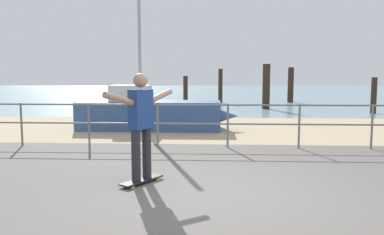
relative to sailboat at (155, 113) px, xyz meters
The scene contains 13 objects.
ground_plane 7.90m from the sailboat, 74.48° to the right, with size 24.00×10.00×0.04m, color #605B56.
beach_strip 2.21m from the sailboat, 10.75° to the left, with size 24.00×6.00×0.04m, color tan.
sea_surface 28.48m from the sailboat, 85.75° to the left, with size 72.00×50.00×0.04m, color #75939E.
railing_fence 3.05m from the sailboat, 80.36° to the right, with size 13.18×0.05×1.05m.
sailboat is the anchor object (origin of this frame).
skateboard 6.12m from the sailboat, 83.52° to the right, with size 0.61×0.78×0.08m.
skateboarder 6.12m from the sailboat, 83.52° to the right, with size 0.87×1.26×1.65m.
groyne_post_0 9.37m from the sailboat, 103.07° to the left, with size 0.36×0.36×1.47m, color #332319.
groyne_post_1 12.59m from the sailboat, 89.56° to the left, with size 0.29×0.29×1.68m, color #332319.
groyne_post_2 12.21m from the sailboat, 79.08° to the left, with size 0.26×0.26×2.12m, color #332319.
groyne_post_3 8.93m from the sailboat, 59.48° to the left, with size 0.38×0.38×2.28m, color #332319.
groyne_post_4 14.28m from the sailboat, 61.80° to the left, with size 0.36×0.36×2.22m, color #332319.
groyne_post_5 10.50m from the sailboat, 31.48° to the left, with size 0.25×0.25×1.63m, color #332319.
Camera 1 is at (-0.34, -5.24, 1.69)m, focal length 35.74 mm.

